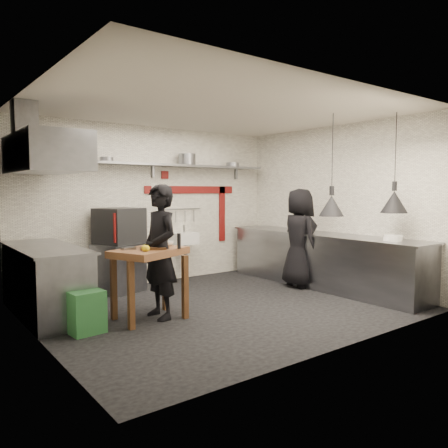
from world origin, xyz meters
TOP-DOWN VIEW (x-y plane):
  - floor at (0.00, 0.00)m, footprint 5.00×5.00m
  - ceiling at (0.00, 0.00)m, footprint 5.00×5.00m
  - wall_back at (0.00, 2.10)m, footprint 5.00×0.04m
  - wall_front at (0.00, -2.10)m, footprint 5.00×0.04m
  - wall_left at (-2.50, 0.00)m, footprint 0.04×4.20m
  - wall_right at (2.50, 0.00)m, footprint 0.04×4.20m
  - red_band_horiz at (0.95, 2.08)m, footprint 1.70×0.02m
  - red_band_vert at (1.55, 2.08)m, footprint 0.14×0.02m
  - red_tile_a at (0.25, 2.08)m, footprint 0.14×0.02m
  - red_tile_b at (-0.10, 2.08)m, footprint 0.14×0.02m
  - back_shelf at (0.00, 1.92)m, footprint 4.60×0.34m
  - shelf_bracket_left at (-1.90, 2.07)m, footprint 0.04×0.06m
  - shelf_bracket_mid at (0.00, 2.07)m, footprint 0.04×0.06m
  - shelf_bracket_right at (1.90, 2.07)m, footprint 0.04×0.06m
  - pan_far_left at (-1.63, 1.92)m, footprint 0.32×0.32m
  - pan_mid_left at (-0.92, 1.92)m, footprint 0.23×0.23m
  - stock_pot at (0.63, 1.92)m, footprint 0.41×0.41m
  - pan_right at (1.70, 1.92)m, footprint 0.30×0.30m
  - oven_stand at (-0.82, 1.75)m, footprint 0.85×0.81m
  - combi_oven at (-0.78, 1.78)m, footprint 0.82×0.80m
  - oven_door at (-0.81, 1.49)m, footprint 0.45×0.18m
  - oven_glass at (-0.76, 1.48)m, footprint 0.36×0.14m
  - hand_sink at (0.55, 1.92)m, footprint 0.46×0.34m
  - sink_tap at (0.55, 1.92)m, footprint 0.03×0.03m
  - sink_drain at (0.55, 1.88)m, footprint 0.06×0.06m
  - utensil_rail at (0.55, 2.06)m, footprint 0.90×0.02m
  - counter_right at (2.15, 0.00)m, footprint 0.70×3.80m
  - counter_right_top at (2.15, 0.00)m, footprint 0.76×3.90m
  - plate_stack at (2.12, -1.37)m, footprint 0.32×0.32m
  - small_bowl_right at (2.10, -1.33)m, footprint 0.24×0.24m
  - counter_left at (-2.15, 1.05)m, footprint 0.70×1.90m
  - counter_left_top at (-2.15, 1.05)m, footprint 0.76×2.00m
  - extractor_hood at (-2.10, 1.05)m, footprint 0.78×1.60m
  - hood_duct at (-2.35, 1.05)m, footprint 0.28×0.28m
  - green_bin at (-1.98, 0.05)m, footprint 0.41×0.41m
  - prep_table at (-1.12, 0.07)m, footprint 1.09×0.94m
  - cutting_board at (-1.10, 0.02)m, footprint 0.39×0.34m
  - pepper_mill at (-0.81, -0.15)m, footprint 0.05×0.05m
  - lemon_a at (-1.27, -0.11)m, footprint 0.09×0.09m
  - lemon_b at (-1.26, -0.13)m, footprint 0.10×0.10m
  - veg_ball at (-0.97, 0.20)m, footprint 0.14×0.14m
  - steel_tray at (-1.36, 0.17)m, footprint 0.17×0.12m
  - bowl at (-0.78, 0.22)m, footprint 0.25×0.25m
  - heat_lamp_near at (1.49, -0.73)m, footprint 0.42×0.42m
  - heat_lamp_far at (2.16, -1.34)m, footprint 0.44×0.44m
  - chef_left at (-0.99, 0.04)m, footprint 0.43×0.64m
  - chef_right at (1.85, 0.24)m, footprint 0.71×0.93m

SIDE VIEW (x-z plane):
  - floor at x=0.00m, z-range 0.00..0.00m
  - green_bin at x=-1.98m, z-range 0.00..0.50m
  - sink_drain at x=0.55m, z-range 0.01..0.67m
  - oven_stand at x=-0.82m, z-range 0.00..0.80m
  - counter_right at x=2.15m, z-range 0.00..0.90m
  - counter_left at x=-2.15m, z-range 0.00..0.90m
  - prep_table at x=-1.12m, z-range 0.00..0.92m
  - hand_sink at x=0.55m, z-range 0.67..0.89m
  - chef_right at x=1.85m, z-range 0.00..1.70m
  - chef_left at x=-0.99m, z-range 0.00..1.75m
  - counter_right_top at x=2.15m, z-range 0.90..0.93m
  - counter_left_top at x=-2.15m, z-range 0.90..0.93m
  - cutting_board at x=-1.10m, z-range 0.92..0.94m
  - steel_tray at x=-1.36m, z-range 0.92..0.95m
  - bowl at x=-0.78m, z-range 0.92..0.98m
  - small_bowl_right at x=2.10m, z-range 0.93..0.98m
  - lemon_b at x=-1.26m, z-range 0.92..1.00m
  - sink_tap at x=0.55m, z-range 0.89..1.03m
  - lemon_a at x=-1.27m, z-range 0.92..1.00m
  - veg_ball at x=-0.97m, z-range 0.92..1.02m
  - plate_stack at x=2.12m, z-range 0.93..1.02m
  - pepper_mill at x=-0.81m, z-range 0.92..1.12m
  - combi_oven at x=-0.78m, z-range 0.80..1.38m
  - oven_door at x=-0.81m, z-range 0.86..1.32m
  - oven_glass at x=-0.76m, z-range 0.92..1.26m
  - red_band_vert at x=1.55m, z-range 0.65..1.75m
  - utensil_rail at x=0.55m, z-range 1.31..1.33m
  - wall_back at x=0.00m, z-range 0.00..2.80m
  - wall_front at x=0.00m, z-range 0.00..2.80m
  - wall_left at x=-2.50m, z-range 0.00..2.80m
  - wall_right at x=2.50m, z-range 0.00..2.80m
  - red_band_horiz at x=0.95m, z-range 1.61..1.75m
  - red_tile_b at x=-0.10m, z-range 1.61..1.75m
  - red_tile_a at x=0.25m, z-range 1.88..2.02m
  - shelf_bracket_left at x=-1.90m, z-range 1.90..2.14m
  - shelf_bracket_mid at x=0.00m, z-range 1.90..2.14m
  - shelf_bracket_right at x=1.90m, z-range 1.90..2.14m
  - heat_lamp_near at x=1.49m, z-range 1.28..2.80m
  - heat_lamp_far at x=2.16m, z-range 1.34..2.80m
  - back_shelf at x=0.00m, z-range 2.10..2.14m
  - extractor_hood at x=-2.10m, z-range 1.90..2.40m
  - pan_mid_left at x=-0.92m, z-range 2.14..2.21m
  - pan_right at x=1.70m, z-range 2.14..2.22m
  - pan_far_left at x=-1.63m, z-range 2.14..2.23m
  - stock_pot at x=0.63m, z-range 2.14..2.34m
  - hood_duct at x=-2.35m, z-range 2.30..2.80m
  - ceiling at x=0.00m, z-range 2.80..2.80m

